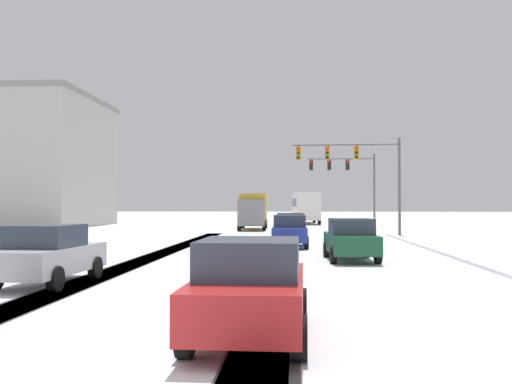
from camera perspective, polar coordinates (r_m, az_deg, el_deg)
wheel_track_left_lane at (r=23.95m, az=-10.36°, el=-6.38°), size 1.04×37.57×0.01m
wheel_track_right_lane at (r=23.96m, az=-10.39°, el=-6.38°), size 1.18×37.57×0.01m
wheel_track_center at (r=23.23m, az=2.75°, el=-6.56°), size 1.09×37.57×0.01m
wheel_track_oncoming at (r=23.23m, az=2.61°, el=-6.56°), size 0.90×37.57×0.01m
traffic_signal_near_right at (r=38.56m, az=9.89°, el=2.77°), size 7.06×0.50×6.50m
traffic_signal_far_right at (r=50.47m, az=9.07°, el=1.80°), size 5.82×0.42×6.50m
car_yellow_cab_lead at (r=35.03m, az=3.41°, el=-3.41°), size 1.90×4.13×1.62m
car_blue_second at (r=29.01m, az=3.36°, el=-3.88°), size 1.86×4.11×1.62m
car_dark_green_third at (r=22.45m, az=9.39°, el=-4.66°), size 1.97×4.17×1.62m
car_silver_fourth at (r=16.65m, az=-19.94°, el=-5.83°), size 1.97×4.17×1.62m
car_red_fifth at (r=9.43m, az=-0.57°, el=-9.55°), size 1.89×4.13×1.62m
bus_oncoming at (r=63.57m, az=4.94°, el=-1.33°), size 3.02×11.10×3.38m
box_truck_delivery at (r=48.65m, az=-0.29°, el=-1.82°), size 2.45×7.45×3.02m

